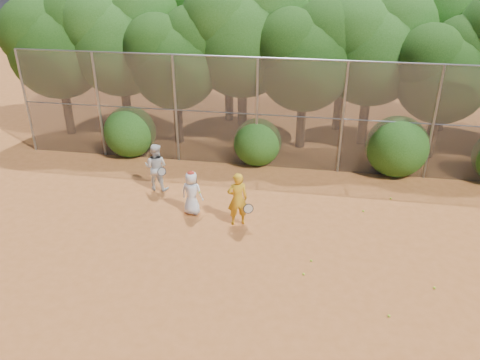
# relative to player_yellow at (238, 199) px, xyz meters

# --- Properties ---
(ground) EXTENTS (80.00, 80.00, 0.00)m
(ground) POSITION_rel_player_yellow_xyz_m (0.95, -1.82, -0.82)
(ground) COLOR #AB5A26
(ground) RESTS_ON ground
(fence_back) EXTENTS (20.05, 0.09, 4.03)m
(fence_back) POSITION_rel_player_yellow_xyz_m (0.83, 4.18, 1.23)
(fence_back) COLOR gray
(fence_back) RESTS_ON ground
(tree_0) EXTENTS (4.38, 3.81, 6.00)m
(tree_0) POSITION_rel_player_yellow_xyz_m (-8.49, 6.22, 3.11)
(tree_0) COLOR black
(tree_0) RESTS_ON ground
(tree_1) EXTENTS (4.64, 4.03, 6.35)m
(tree_1) POSITION_rel_player_yellow_xyz_m (-5.99, 6.72, 3.34)
(tree_1) COLOR black
(tree_1) RESTS_ON ground
(tree_2) EXTENTS (3.99, 3.47, 5.47)m
(tree_2) POSITION_rel_player_yellow_xyz_m (-3.50, 6.02, 2.76)
(tree_2) COLOR black
(tree_2) RESTS_ON ground
(tree_3) EXTENTS (4.89, 4.26, 6.70)m
(tree_3) POSITION_rel_player_yellow_xyz_m (-0.98, 7.03, 3.57)
(tree_3) COLOR black
(tree_3) RESTS_ON ground
(tree_4) EXTENTS (4.19, 3.64, 5.73)m
(tree_4) POSITION_rel_player_yellow_xyz_m (1.51, 6.42, 2.93)
(tree_4) COLOR black
(tree_4) RESTS_ON ground
(tree_5) EXTENTS (4.51, 3.92, 6.17)m
(tree_5) POSITION_rel_player_yellow_xyz_m (4.01, 7.22, 3.22)
(tree_5) COLOR black
(tree_5) RESTS_ON ground
(tree_6) EXTENTS (3.86, 3.36, 5.29)m
(tree_6) POSITION_rel_player_yellow_xyz_m (6.50, 6.22, 2.64)
(tree_6) COLOR black
(tree_6) RESTS_ON ground
(tree_9) EXTENTS (4.83, 4.20, 6.62)m
(tree_9) POSITION_rel_player_yellow_xyz_m (-6.99, 9.02, 3.51)
(tree_9) COLOR black
(tree_9) RESTS_ON ground
(tree_10) EXTENTS (5.15, 4.48, 7.06)m
(tree_10) POSITION_rel_player_yellow_xyz_m (-1.98, 9.23, 3.80)
(tree_10) COLOR black
(tree_10) RESTS_ON ground
(tree_11) EXTENTS (4.64, 4.03, 6.35)m
(tree_11) POSITION_rel_player_yellow_xyz_m (3.01, 8.82, 3.34)
(tree_11) COLOR black
(tree_11) RESTS_ON ground
(tree_12) EXTENTS (5.02, 4.37, 6.88)m
(tree_12) POSITION_rel_player_yellow_xyz_m (7.52, 9.43, 3.69)
(tree_12) COLOR black
(tree_12) RESTS_ON ground
(bush_0) EXTENTS (2.00, 2.00, 2.00)m
(bush_0) POSITION_rel_player_yellow_xyz_m (-5.05, 4.48, 0.18)
(bush_0) COLOR #1F4F13
(bush_0) RESTS_ON ground
(bush_1) EXTENTS (1.80, 1.80, 1.80)m
(bush_1) POSITION_rel_player_yellow_xyz_m (-0.05, 4.48, 0.08)
(bush_1) COLOR #1F4F13
(bush_1) RESTS_ON ground
(bush_2) EXTENTS (2.20, 2.20, 2.20)m
(bush_2) POSITION_rel_player_yellow_xyz_m (4.95, 4.48, 0.28)
(bush_2) COLOR #1F4F13
(bush_2) RESTS_ON ground
(player_yellow) EXTENTS (0.86, 0.58, 1.65)m
(player_yellow) POSITION_rel_player_yellow_xyz_m (0.00, 0.00, 0.00)
(player_yellow) COLOR gold
(player_yellow) RESTS_ON ground
(player_teen) EXTENTS (0.74, 0.55, 1.42)m
(player_teen) POSITION_rel_player_yellow_xyz_m (-1.47, 0.37, -0.12)
(player_teen) COLOR white
(player_teen) RESTS_ON ground
(player_white) EXTENTS (0.88, 0.75, 1.62)m
(player_white) POSITION_rel_player_yellow_xyz_m (-3.06, 1.74, -0.02)
(player_white) COLOR silver
(player_white) RESTS_ON ground
(ball_0) EXTENTS (0.07, 0.07, 0.07)m
(ball_0) POSITION_rel_player_yellow_xyz_m (2.22, -1.53, -0.79)
(ball_0) COLOR #B8D827
(ball_0) RESTS_ON ground
(ball_1) EXTENTS (0.07, 0.07, 0.07)m
(ball_1) POSITION_rel_player_yellow_xyz_m (3.71, 1.33, -0.79)
(ball_1) COLOR #B8D827
(ball_1) RESTS_ON ground
(ball_2) EXTENTS (0.07, 0.07, 0.07)m
(ball_2) POSITION_rel_player_yellow_xyz_m (3.98, -3.29, -0.79)
(ball_2) COLOR #B8D827
(ball_2) RESTS_ON ground
(ball_3) EXTENTS (0.07, 0.07, 0.07)m
(ball_3) POSITION_rel_player_yellow_xyz_m (5.16, -2.11, -0.79)
(ball_3) COLOR #B8D827
(ball_3) RESTS_ON ground
(ball_4) EXTENTS (0.07, 0.07, 0.07)m
(ball_4) POSITION_rel_player_yellow_xyz_m (2.05, -2.12, -0.79)
(ball_4) COLOR #B8D827
(ball_4) RESTS_ON ground
(ball_5) EXTENTS (0.07, 0.07, 0.07)m
(ball_5) POSITION_rel_player_yellow_xyz_m (4.64, 2.31, -0.79)
(ball_5) COLOR #B8D827
(ball_5) RESTS_ON ground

